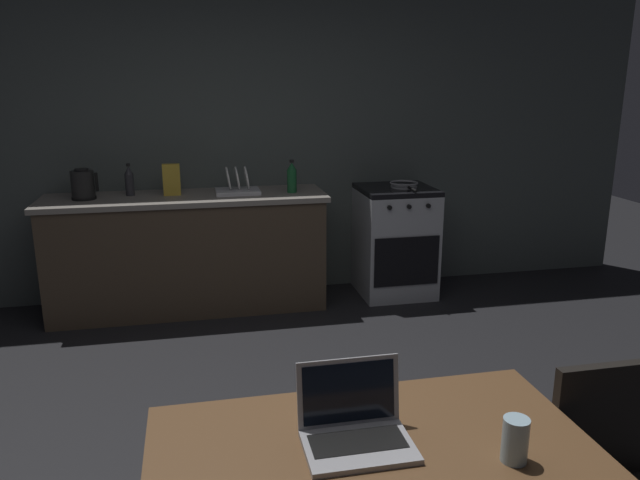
{
  "coord_description": "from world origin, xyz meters",
  "views": [
    {
      "loc": [
        -0.42,
        -2.45,
        1.81
      ],
      "look_at": [
        0.3,
        0.96,
        0.87
      ],
      "focal_mm": 34.45,
      "sensor_mm": 36.0,
      "label": 1
    }
  ],
  "objects_px": {
    "stove_oven": "(395,241)",
    "bottle": "(292,177)",
    "laptop": "(355,428)",
    "cereal_box": "(172,180)",
    "dining_table": "(375,475)",
    "electric_kettle": "(83,185)",
    "dish_rack": "(238,187)",
    "drinking_glass": "(515,440)",
    "bottle_b": "(129,181)",
    "frying_pan": "(404,185)"
  },
  "relations": [
    {
      "from": "stove_oven",
      "to": "bottle",
      "type": "xyz_separation_m",
      "value": [
        -0.88,
        -0.05,
        0.58
      ]
    },
    {
      "from": "laptop",
      "to": "cereal_box",
      "type": "height_order",
      "value": "cereal_box"
    },
    {
      "from": "dining_table",
      "to": "electric_kettle",
      "type": "bearing_deg",
      "value": 111.18
    },
    {
      "from": "laptop",
      "to": "stove_oven",
      "type": "bearing_deg",
      "value": 55.72
    },
    {
      "from": "bottle",
      "to": "dish_rack",
      "type": "xyz_separation_m",
      "value": [
        -0.42,
        0.05,
        -0.07
      ]
    },
    {
      "from": "drinking_glass",
      "to": "cereal_box",
      "type": "height_order",
      "value": "cereal_box"
    },
    {
      "from": "bottle",
      "to": "dish_rack",
      "type": "distance_m",
      "value": 0.43
    },
    {
      "from": "stove_oven",
      "to": "electric_kettle",
      "type": "xyz_separation_m",
      "value": [
        -2.44,
        0.0,
        0.57
      ]
    },
    {
      "from": "laptop",
      "to": "bottle_b",
      "type": "distance_m",
      "value": 3.42
    },
    {
      "from": "dining_table",
      "to": "electric_kettle",
      "type": "relative_size",
      "value": 5.73
    },
    {
      "from": "frying_pan",
      "to": "bottle_b",
      "type": "relative_size",
      "value": 1.65
    },
    {
      "from": "bottle_b",
      "to": "dish_rack",
      "type": "bearing_deg",
      "value": -5.6
    },
    {
      "from": "stove_oven",
      "to": "dish_rack",
      "type": "bearing_deg",
      "value": 179.89
    },
    {
      "from": "frying_pan",
      "to": "stove_oven",
      "type": "bearing_deg",
      "value": 154.53
    },
    {
      "from": "electric_kettle",
      "to": "bottle",
      "type": "distance_m",
      "value": 1.56
    },
    {
      "from": "dining_table",
      "to": "dish_rack",
      "type": "distance_m",
      "value": 3.29
    },
    {
      "from": "stove_oven",
      "to": "laptop",
      "type": "distance_m",
      "value": 3.45
    },
    {
      "from": "cereal_box",
      "to": "dish_rack",
      "type": "bearing_deg",
      "value": -2.3
    },
    {
      "from": "frying_pan",
      "to": "dish_rack",
      "type": "height_order",
      "value": "dish_rack"
    },
    {
      "from": "frying_pan",
      "to": "bottle_b",
      "type": "xyz_separation_m",
      "value": [
        -2.18,
        0.11,
        0.09
      ]
    },
    {
      "from": "laptop",
      "to": "bottle",
      "type": "xyz_separation_m",
      "value": [
        0.34,
        3.16,
        0.24
      ]
    },
    {
      "from": "stove_oven",
      "to": "dish_rack",
      "type": "height_order",
      "value": "dish_rack"
    },
    {
      "from": "drinking_glass",
      "to": "dish_rack",
      "type": "distance_m",
      "value": 3.43
    },
    {
      "from": "stove_oven",
      "to": "frying_pan",
      "type": "bearing_deg",
      "value": -25.47
    },
    {
      "from": "dining_table",
      "to": "laptop",
      "type": "bearing_deg",
      "value": 123.41
    },
    {
      "from": "drinking_glass",
      "to": "cereal_box",
      "type": "relative_size",
      "value": 0.55
    },
    {
      "from": "bottle",
      "to": "drinking_glass",
      "type": "xyz_separation_m",
      "value": [
        0.08,
        -3.34,
        -0.22
      ]
    },
    {
      "from": "dining_table",
      "to": "bottle",
      "type": "height_order",
      "value": "bottle"
    },
    {
      "from": "cereal_box",
      "to": "frying_pan",
      "type": "bearing_deg",
      "value": -1.52
    },
    {
      "from": "dining_table",
      "to": "laptop",
      "type": "relative_size",
      "value": 4.12
    },
    {
      "from": "dining_table",
      "to": "bottle_b",
      "type": "height_order",
      "value": "bottle_b"
    },
    {
      "from": "electric_kettle",
      "to": "laptop",
      "type": "bearing_deg",
      "value": -69.11
    },
    {
      "from": "electric_kettle",
      "to": "bottle_b",
      "type": "xyz_separation_m",
      "value": [
        0.32,
        0.08,
        0.01
      ]
    },
    {
      "from": "dining_table",
      "to": "electric_kettle",
      "type": "distance_m",
      "value": 3.53
    },
    {
      "from": "dining_table",
      "to": "cereal_box",
      "type": "xyz_separation_m",
      "value": [
        -0.63,
        3.3,
        0.36
      ]
    },
    {
      "from": "electric_kettle",
      "to": "bottle",
      "type": "relative_size",
      "value": 0.9
    },
    {
      "from": "drinking_glass",
      "to": "bottle_b",
      "type": "height_order",
      "value": "bottle_b"
    },
    {
      "from": "stove_oven",
      "to": "cereal_box",
      "type": "distance_m",
      "value": 1.9
    },
    {
      "from": "electric_kettle",
      "to": "cereal_box",
      "type": "xyz_separation_m",
      "value": [
        0.64,
        0.02,
        0.01
      ]
    },
    {
      "from": "drinking_glass",
      "to": "frying_pan",
      "type": "bearing_deg",
      "value": 75.65
    },
    {
      "from": "cereal_box",
      "to": "stove_oven",
      "type": "bearing_deg",
      "value": -0.71
    },
    {
      "from": "frying_pan",
      "to": "bottle",
      "type": "bearing_deg",
      "value": -178.74
    },
    {
      "from": "laptop",
      "to": "frying_pan",
      "type": "relative_size",
      "value": 0.79
    },
    {
      "from": "dish_rack",
      "to": "stove_oven",
      "type": "bearing_deg",
      "value": -0.11
    },
    {
      "from": "laptop",
      "to": "bottle_b",
      "type": "bearing_deg",
      "value": 91.86
    },
    {
      "from": "electric_kettle",
      "to": "cereal_box",
      "type": "distance_m",
      "value": 0.64
    },
    {
      "from": "bottle",
      "to": "drinking_glass",
      "type": "distance_m",
      "value": 3.35
    },
    {
      "from": "bottle",
      "to": "cereal_box",
      "type": "height_order",
      "value": "bottle"
    },
    {
      "from": "cereal_box",
      "to": "electric_kettle",
      "type": "bearing_deg",
      "value": -178.21
    },
    {
      "from": "laptop",
      "to": "bottle_b",
      "type": "xyz_separation_m",
      "value": [
        -0.9,
        3.29,
        0.24
      ]
    }
  ]
}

